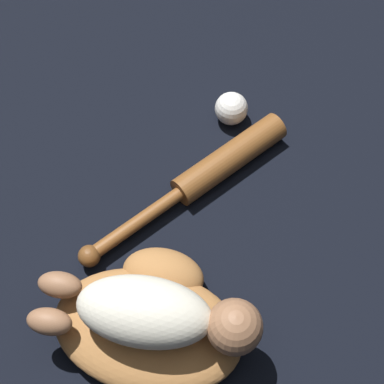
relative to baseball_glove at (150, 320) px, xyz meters
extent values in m
plane|color=black|center=(0.05, 0.03, -0.04)|extent=(6.00, 6.00, 0.00)
ellipsoid|color=#A8703D|center=(-0.01, -0.02, 0.00)|extent=(0.37, 0.30, 0.08)
ellipsoid|color=#A8703D|center=(0.03, 0.08, 0.00)|extent=(0.17, 0.14, 0.08)
ellipsoid|color=silver|center=(-0.01, -0.02, 0.09)|extent=(0.24, 0.16, 0.10)
sphere|color=#936647|center=(0.13, -0.05, 0.08)|extent=(0.09, 0.09, 0.09)
ellipsoid|color=#936647|center=(-0.14, 0.05, 0.06)|extent=(0.08, 0.06, 0.04)
ellipsoid|color=#936647|center=(-0.16, -0.01, 0.06)|extent=(0.08, 0.06, 0.04)
cylinder|color=brown|center=(0.17, 0.32, -0.01)|extent=(0.24, 0.19, 0.06)
cylinder|color=brown|center=(-0.02, 0.19, -0.01)|extent=(0.19, 0.14, 0.03)
sphere|color=brown|center=(-0.11, 0.13, -0.01)|extent=(0.04, 0.04, 0.04)
sphere|color=white|center=(0.18, 0.44, 0.00)|extent=(0.07, 0.07, 0.07)
camera|label=1|loc=(0.04, -0.36, 1.05)|focal=60.00mm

